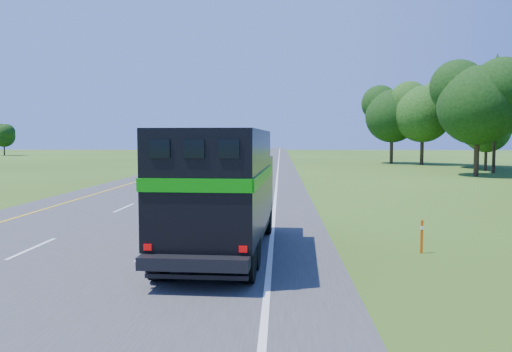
% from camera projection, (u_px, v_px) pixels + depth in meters
% --- Properties ---
extents(road, '(15.00, 260.00, 0.04)m').
position_uv_depth(road, '(227.00, 170.00, 54.09)').
color(road, '#38383A').
rests_on(road, ground).
extents(lane_markings, '(11.15, 260.00, 0.01)m').
position_uv_depth(lane_markings, '(227.00, 170.00, 54.09)').
color(lane_markings, yellow).
rests_on(lane_markings, road).
extents(horse_truck, '(2.88, 8.24, 3.60)m').
position_uv_depth(horse_truck, '(221.00, 188.00, 14.43)').
color(horse_truck, black).
rests_on(horse_truck, road).
extents(white_suv, '(2.99, 6.17, 1.69)m').
position_uv_depth(white_suv, '(186.00, 164.00, 49.94)').
color(white_suv, white).
rests_on(white_suv, road).
extents(far_car, '(1.83, 4.43, 1.50)m').
position_uv_depth(far_car, '(238.00, 151.00, 108.48)').
color(far_car, '#B0B1B7').
rests_on(far_car, road).
extents(delineator, '(0.08, 0.05, 1.00)m').
position_uv_depth(delineator, '(422.00, 236.00, 14.79)').
color(delineator, '#E14B0B').
rests_on(delineator, ground).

